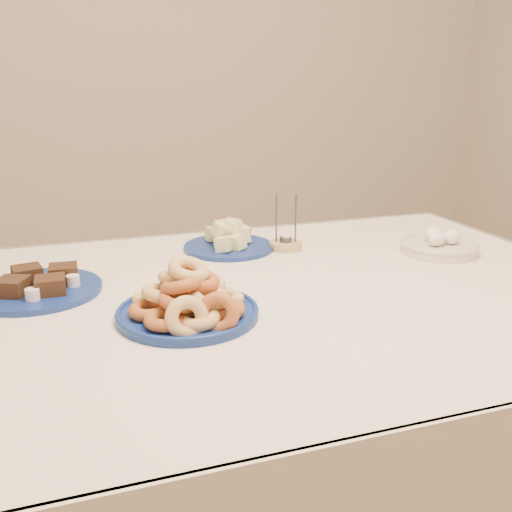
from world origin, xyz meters
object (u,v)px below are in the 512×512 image
at_px(donut_platter, 188,303).
at_px(melon_plate, 229,239).
at_px(candle_holder, 286,244).
at_px(egg_bowl, 439,245).
at_px(dining_table, 249,337).
at_px(brownie_plate, 37,286).

distance_m(donut_platter, melon_plate, 0.49).
bearing_deg(candle_holder, egg_bowl, -24.10).
distance_m(dining_table, candle_holder, 0.38).
relative_size(donut_platter, candle_holder, 1.98).
distance_m(melon_plate, candle_holder, 0.16).
height_order(brownie_plate, candle_holder, candle_holder).
bearing_deg(dining_table, candle_holder, 55.30).
xyz_separation_m(dining_table, candle_holder, (0.20, 0.29, 0.12)).
bearing_deg(donut_platter, egg_bowl, 16.47).
relative_size(dining_table, candle_holder, 11.21).
bearing_deg(donut_platter, brownie_plate, 139.53).
xyz_separation_m(donut_platter, brownie_plate, (-0.28, 0.24, -0.02)).
bearing_deg(egg_bowl, melon_plate, 156.82).
bearing_deg(candle_holder, dining_table, -124.70).
bearing_deg(dining_table, brownie_plate, 161.18).
distance_m(melon_plate, brownie_plate, 0.53).
distance_m(dining_table, egg_bowl, 0.61).
relative_size(melon_plate, candle_holder, 1.94).
distance_m(donut_platter, candle_holder, 0.53).
bearing_deg(candle_holder, donut_platter, -132.75).
bearing_deg(melon_plate, brownie_plate, -157.97).
bearing_deg(brownie_plate, dining_table, -18.82).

